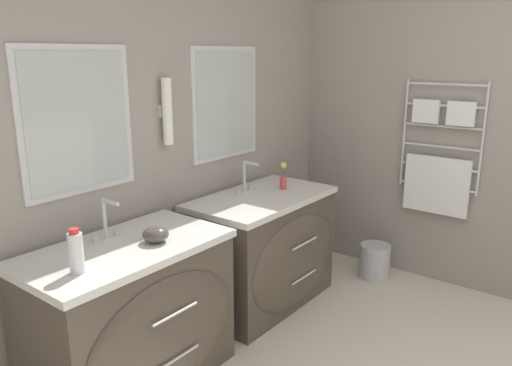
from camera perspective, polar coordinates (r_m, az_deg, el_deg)
wall_back at (r=3.24m, az=-11.84°, el=5.20°), size 5.29×0.14×2.60m
wall_right at (r=4.14m, az=21.19°, el=6.41°), size 0.13×4.39×2.60m
vanity_left at (r=2.90m, az=-13.70°, el=-14.64°), size 1.11×0.69×0.83m
vanity_right at (r=3.68m, az=1.18°, el=-7.65°), size 1.11×0.69×0.83m
faucet_left at (r=2.83m, az=-16.72°, el=-3.97°), size 0.17×0.14×0.23m
faucet_right at (r=3.63m, az=-1.14°, el=0.74°), size 0.17×0.14×0.23m
toiletry_bottle at (r=2.46m, az=-19.89°, el=-7.45°), size 0.07×0.07×0.22m
amenity_bowl at (r=2.75m, az=-11.40°, el=-5.77°), size 0.14×0.14×0.09m
flower_vase at (r=3.72m, az=3.14°, el=0.60°), size 0.05×0.05×0.21m
waste_bin at (r=4.30m, az=13.42°, el=-8.61°), size 0.25×0.25×0.29m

